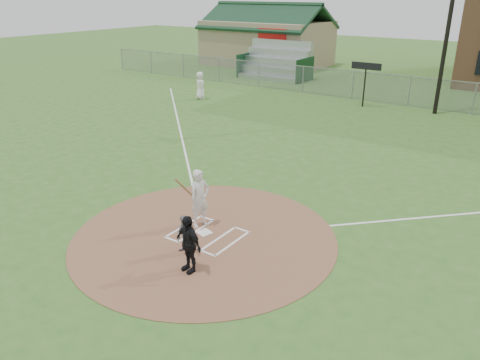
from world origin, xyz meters
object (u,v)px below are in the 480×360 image
Objects in this scene: catcher at (185,236)px; umpire at (188,244)px; batter_at_plate at (200,198)px; home_plate at (204,233)px; ondeck_player at (200,86)px.

catcher is 0.73× the size of umpire.
catcher is 0.62× the size of batter_at_plate.
umpire reaches higher than home_plate.
umpire reaches higher than catcher.
umpire is at bearing 158.58° from ondeck_player.
ondeck_player is 0.99× the size of batter_at_plate.
home_plate is 0.34× the size of catcher.
batter_at_plate is at bearing 159.39° from ondeck_player.
catcher is 0.93m from umpire.
ondeck_player reaches higher than home_plate.
batter_at_plate reaches higher than ondeck_player.
ondeck_player is (-13.24, 16.93, 0.34)m from catcher.
home_plate is at bearing -38.65° from batter_at_plate.
ondeck_player is at bearing 140.09° from umpire.
home_plate is at bearing 159.72° from ondeck_player.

